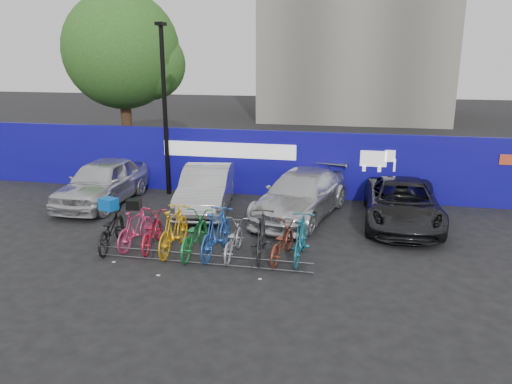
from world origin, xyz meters
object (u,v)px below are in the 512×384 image
(car_0, at_px, (102,182))
(bike_9, at_px, (301,238))
(bike_0, at_px, (111,229))
(bike_7, at_px, (261,235))
(bike_4, at_px, (194,234))
(lamppost, at_px, (165,106))
(bike_5, at_px, (216,232))
(tree, at_px, (127,53))
(car_3, at_px, (402,203))
(bike_2, at_px, (151,231))
(bike_rack, at_px, (201,259))
(bike_6, at_px, (233,240))
(car_1, at_px, (206,189))
(bike_1, at_px, (136,228))
(car_2, at_px, (301,195))
(bike_3, at_px, (174,230))
(bike_8, at_px, (282,242))

(car_0, xyz_separation_m, bike_9, (7.36, -3.57, -0.19))
(bike_0, distance_m, bike_7, 4.10)
(bike_0, height_order, bike_4, bike_0)
(bike_9, bearing_deg, lamppost, -41.86)
(bike_5, bearing_deg, tree, -49.60)
(car_3, bearing_deg, bike_2, -153.25)
(car_0, bearing_deg, bike_rack, -41.05)
(bike_6, distance_m, bike_7, 0.74)
(car_1, height_order, bike_2, car_1)
(car_0, height_order, bike_0, car_0)
(bike_9, bearing_deg, bike_1, 1.09)
(car_2, xyz_separation_m, bike_1, (-4.04, -3.56, -0.18))
(car_0, bearing_deg, bike_6, -32.91)
(car_3, height_order, bike_7, car_3)
(bike_3, relative_size, bike_7, 1.01)
(car_3, relative_size, bike_6, 2.75)
(car_0, height_order, bike_4, car_0)
(lamppost, height_order, bike_rack, lamppost)
(bike_0, bearing_deg, bike_7, 172.74)
(lamppost, xyz_separation_m, bike_8, (5.11, -5.23, -2.80))
(car_2, distance_m, bike_2, 5.07)
(tree, height_order, bike_rack, tree)
(car_0, height_order, bike_3, car_0)
(car_0, relative_size, bike_7, 2.26)
(car_2, xyz_separation_m, bike_4, (-2.34, -3.71, -0.18))
(bike_0, height_order, bike_6, bike_0)
(tree, distance_m, bike_2, 12.03)
(bike_3, height_order, bike_4, bike_3)
(car_2, xyz_separation_m, bike_9, (0.43, -3.56, -0.12))
(bike_9, bearing_deg, bike_rack, 19.72)
(tree, distance_m, car_3, 14.17)
(car_0, height_order, bike_9, car_0)
(bike_3, bearing_deg, bike_rack, 145.19)
(car_2, height_order, bike_6, car_2)
(tree, relative_size, car_0, 1.71)
(bike_0, relative_size, bike_5, 0.99)
(bike_rack, height_order, car_1, car_1)
(bike_3, xyz_separation_m, bike_9, (3.33, 0.12, -0.02))
(bike_rack, xyz_separation_m, car_3, (5.07, 4.24, 0.50))
(car_1, distance_m, bike_5, 3.98)
(bike_0, xyz_separation_m, bike_8, (4.63, 0.15, -0.07))
(lamppost, bearing_deg, tree, 127.51)
(bike_rack, bearing_deg, bike_9, 18.61)
(tree, xyz_separation_m, car_2, (8.73, -6.29, -4.36))
(car_1, bearing_deg, bike_8, -58.32)
(bike_rack, bearing_deg, bike_5, 74.09)
(lamppost, xyz_separation_m, bike_1, (1.11, -5.20, -2.74))
(bike_3, bearing_deg, car_0, -41.84)
(car_1, xyz_separation_m, bike_1, (-0.86, -3.62, -0.19))
(car_1, xyz_separation_m, bike_7, (2.60, -3.63, -0.12))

